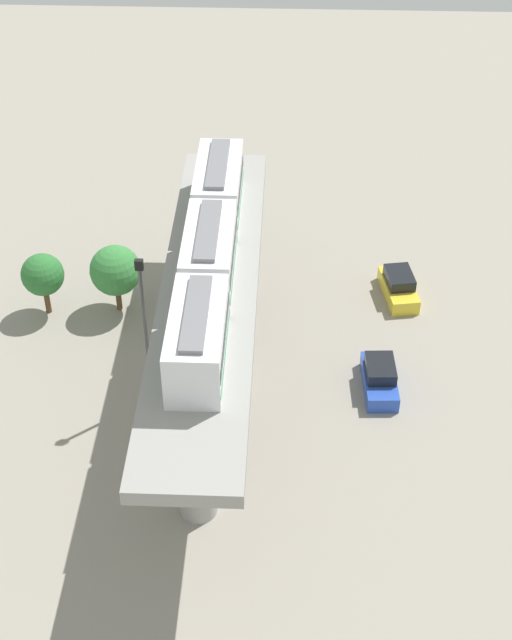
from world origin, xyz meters
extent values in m
plane|color=gray|center=(0.00, 0.00, 0.00)|extent=(120.00, 120.00, 0.00)
cylinder|color=#999691|center=(0.00, -9.38, 3.17)|extent=(1.90, 1.90, 6.34)
cylinder|color=#999691|center=(0.00, 0.00, 3.17)|extent=(1.90, 1.90, 6.34)
cylinder|color=#999691|center=(0.00, 9.38, 3.17)|extent=(1.90, 1.90, 6.34)
cube|color=#999691|center=(0.00, 0.00, 6.74)|extent=(5.20, 28.85, 0.80)
cube|color=white|center=(0.00, -6.24, 8.64)|extent=(2.60, 6.60, 3.00)
cube|color=black|center=(0.00, -6.24, 8.89)|extent=(2.64, 6.07, 0.70)
cube|color=#1E8C4C|center=(0.00, -6.24, 7.89)|extent=(2.64, 6.34, 0.24)
cube|color=slate|center=(0.00, -6.24, 10.26)|extent=(1.10, 5.61, 0.24)
cube|color=white|center=(0.00, 0.71, 8.64)|extent=(2.60, 6.60, 3.00)
cube|color=black|center=(0.00, 0.71, 8.89)|extent=(2.64, 6.07, 0.70)
cube|color=#1E8C4C|center=(0.00, 0.71, 7.89)|extent=(2.64, 6.34, 0.24)
cube|color=slate|center=(0.00, 0.71, 10.26)|extent=(1.10, 5.61, 0.24)
cube|color=white|center=(0.00, 7.66, 8.64)|extent=(2.60, 6.60, 3.00)
cube|color=black|center=(0.00, 7.66, 8.89)|extent=(2.64, 6.07, 0.70)
cube|color=#1E8C4C|center=(0.00, 7.66, 7.89)|extent=(2.64, 6.34, 0.24)
cube|color=slate|center=(0.00, 7.66, 10.26)|extent=(1.10, 5.61, 0.24)
cube|color=yellow|center=(11.49, 8.84, 0.50)|extent=(2.47, 4.44, 1.00)
cube|color=black|center=(11.49, 8.99, 1.38)|extent=(2.00, 2.54, 0.76)
cube|color=#284CB7|center=(9.69, -0.01, 0.50)|extent=(2.01, 4.29, 1.00)
cube|color=black|center=(9.69, 0.14, 1.38)|extent=(1.75, 2.38, 0.76)
cylinder|color=brown|center=(-11.04, 6.30, 1.10)|extent=(0.36, 0.36, 2.21)
sphere|color=#2D7233|center=(-11.04, 6.30, 2.95)|extent=(2.69, 2.69, 2.69)
cylinder|color=brown|center=(-6.55, 6.80, 1.08)|extent=(0.36, 0.36, 2.16)
sphere|color=#38843D|center=(-6.55, 6.80, 3.05)|extent=(3.22, 3.22, 3.22)
cylinder|color=#4C4C51|center=(-3.40, -1.39, 4.57)|extent=(0.20, 0.20, 9.14)
cube|color=black|center=(-3.40, -1.39, 9.44)|extent=(0.44, 0.28, 0.60)
camera|label=1|loc=(4.09, -39.22, 36.79)|focal=51.52mm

